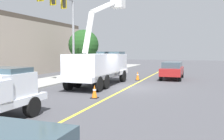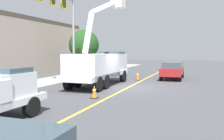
{
  "view_description": "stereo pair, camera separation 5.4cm",
  "coord_description": "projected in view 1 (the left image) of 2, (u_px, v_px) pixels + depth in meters",
  "views": [
    {
      "loc": [
        -17.03,
        -6.04,
        2.72
      ],
      "look_at": [
        -1.33,
        0.72,
        1.4
      ],
      "focal_mm": 38.96,
      "sensor_mm": 36.0,
      "label": 1
    },
    {
      "loc": [
        -17.01,
        -6.09,
        2.72
      ],
      "look_at": [
        -1.33,
        0.72,
        1.4
      ],
      "focal_mm": 38.96,
      "sensor_mm": 36.0,
      "label": 2
    }
  ],
  "objects": [
    {
      "name": "ground",
      "position": [
        128.0,
        88.0,
        18.19
      ],
      "size": [
        120.0,
        120.0,
        0.0
      ],
      "primitive_type": "plane",
      "color": "#47474C"
    },
    {
      "name": "sidewalk_far_side",
      "position": [
        42.0,
        82.0,
        20.73
      ],
      "size": [
        60.11,
        7.49,
        0.12
      ],
      "primitive_type": "cube",
      "rotation": [
        0.0,
        0.0,
        0.06
      ],
      "color": "#9E9E99",
      "rests_on": "ground"
    },
    {
      "name": "lane_centre_stripe",
      "position": [
        128.0,
        88.0,
        18.19
      ],
      "size": [
        49.91,
        3.4,
        0.01
      ],
      "primitive_type": "cube",
      "rotation": [
        0.0,
        0.0,
        0.06
      ],
      "color": "yellow",
      "rests_on": "ground"
    },
    {
      "name": "utility_bucket_truck",
      "position": [
        100.0,
        65.0,
        19.33
      ],
      "size": [
        8.34,
        3.3,
        7.44
      ],
      "color": "white",
      "rests_on": "ground"
    },
    {
      "name": "passing_minivan",
      "position": [
        172.0,
        69.0,
        23.74
      ],
      "size": [
        4.91,
        2.21,
        1.69
      ],
      "color": "maroon",
      "rests_on": "ground"
    },
    {
      "name": "traffic_cone_mid_front",
      "position": [
        94.0,
        92.0,
        14.08
      ],
      "size": [
        0.4,
        0.4,
        0.78
      ],
      "color": "black",
      "rests_on": "ground"
    },
    {
      "name": "traffic_cone_mid_rear",
      "position": [
        138.0,
        76.0,
        22.86
      ],
      "size": [
        0.4,
        0.4,
        0.85
      ],
      "color": "black",
      "rests_on": "ground"
    },
    {
      "name": "traffic_signal_mast",
      "position": [
        63.0,
        16.0,
        21.77
      ],
      "size": [
        6.14,
        0.79,
        8.42
      ],
      "color": "gray",
      "rests_on": "ground"
    },
    {
      "name": "commercial_building_backdrop",
      "position": [
        8.0,
        46.0,
        28.28
      ],
      "size": [
        22.59,
        8.32,
        6.59
      ],
      "color": "#A89989",
      "rests_on": "ground"
    },
    {
      "name": "street_tree_right",
      "position": [
        84.0,
        45.0,
        29.33
      ],
      "size": [
        3.64,
        3.64,
        5.33
      ],
      "color": "brown",
      "rests_on": "ground"
    }
  ]
}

